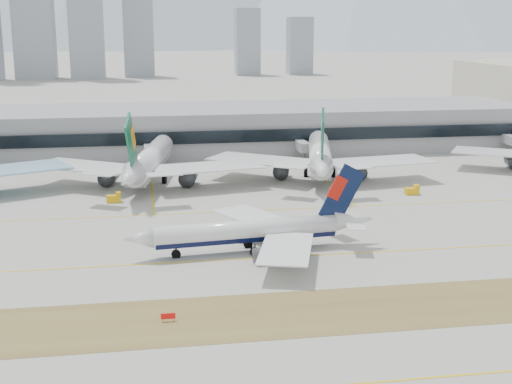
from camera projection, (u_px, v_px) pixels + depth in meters
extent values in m
plane|color=#9A9990|center=(281.00, 249.00, 142.16)|extent=(3000.00, 3000.00, 0.00)
cube|color=brown|center=(322.00, 311.00, 111.45)|extent=(360.00, 18.00, 0.06)
cube|color=yellow|center=(286.00, 257.00, 137.35)|extent=(360.00, 0.45, 0.04)
cube|color=yellow|center=(368.00, 383.00, 89.38)|extent=(360.00, 0.45, 0.04)
cube|color=yellow|center=(257.00, 210.00, 170.93)|extent=(360.00, 0.45, 0.04)
cylinder|color=white|center=(246.00, 230.00, 139.23)|extent=(36.81, 7.50, 4.00)
cube|color=black|center=(246.00, 236.00, 139.48)|extent=(36.03, 6.84, 1.80)
cone|color=white|center=(138.00, 239.00, 133.96)|extent=(5.95, 4.52, 4.00)
cone|color=white|center=(353.00, 220.00, 144.70)|extent=(8.48, 4.77, 4.00)
cube|color=white|center=(255.00, 217.00, 150.97)|extent=(17.13, 21.67, 0.24)
cube|color=white|center=(337.00, 213.00, 149.13)|extent=(5.50, 6.56, 0.16)
cylinder|color=#3F4247|center=(250.00, 233.00, 147.50)|extent=(6.36, 3.57, 3.00)
cube|color=#3F4247|center=(250.00, 227.00, 147.22)|extent=(2.56, 0.54, 1.40)
cube|color=white|center=(286.00, 248.00, 130.12)|extent=(14.27, 21.48, 0.24)
cube|color=white|center=(356.00, 226.00, 139.36)|extent=(4.68, 6.24, 0.16)
cylinder|color=#3F4247|center=(270.00, 255.00, 133.59)|extent=(6.36, 3.57, 3.00)
cube|color=#3F4247|center=(270.00, 249.00, 133.31)|extent=(2.56, 0.54, 1.40)
cube|color=#09153A|center=(342.00, 194.00, 142.76)|extent=(9.87, 1.31, 12.53)
cube|color=red|center=(337.00, 188.00, 142.19)|extent=(4.49, 0.87, 5.37)
cylinder|color=#3F4247|center=(176.00, 252.00, 136.50)|extent=(0.48, 0.48, 2.40)
cylinder|color=black|center=(176.00, 254.00, 136.62)|extent=(1.86, 0.87, 1.80)
cylinder|color=#3F4247|center=(255.00, 250.00, 137.78)|extent=(0.48, 0.48, 2.40)
cylinder|color=black|center=(255.00, 252.00, 137.90)|extent=(1.86, 0.87, 1.80)
cylinder|color=#3F4247|center=(248.00, 242.00, 142.67)|extent=(0.48, 0.48, 2.40)
cylinder|color=black|center=(248.00, 244.00, 142.79)|extent=(1.86, 0.87, 1.80)
cube|color=#8CC6E5|center=(5.00, 170.00, 186.37)|extent=(35.35, 26.70, 0.40)
cylinder|color=white|center=(150.00, 159.00, 199.69)|extent=(14.89, 46.78, 6.15)
cube|color=slate|center=(151.00, 164.00, 200.08)|extent=(13.81, 45.69, 2.77)
cone|color=white|center=(165.00, 143.00, 225.71)|extent=(7.39, 8.14, 6.15)
cone|color=white|center=(130.00, 177.00, 171.91)|extent=(8.00, 11.31, 6.15)
cube|color=white|center=(207.00, 167.00, 192.81)|extent=(31.54, 18.90, 0.37)
cube|color=white|center=(164.00, 174.00, 173.46)|extent=(9.09, 5.53, 0.25)
cylinder|color=#3F4247|center=(188.00, 177.00, 196.74)|extent=(6.00, 8.48, 4.61)
cube|color=#3F4247|center=(188.00, 170.00, 196.31)|extent=(1.07, 3.25, 2.15)
cube|color=white|center=(85.00, 166.00, 193.73)|extent=(32.10, 27.40, 0.37)
cube|color=white|center=(99.00, 174.00, 173.90)|extent=(9.71, 8.12, 0.25)
cylinder|color=#3F4247|center=(109.00, 176.00, 197.35)|extent=(6.00, 8.48, 4.61)
cube|color=#3F4247|center=(109.00, 170.00, 196.92)|extent=(1.07, 3.25, 2.15)
cube|color=#0C5A39|center=(131.00, 145.00, 173.34)|extent=(2.99, 12.72, 16.48)
cube|color=orange|center=(132.00, 137.00, 174.18)|extent=(1.77, 5.82, 7.05)
cylinder|color=#3F4247|center=(161.00, 163.00, 217.99)|extent=(0.74, 0.74, 3.69)
cylinder|color=black|center=(161.00, 166.00, 218.17)|extent=(1.58, 2.92, 2.77)
cylinder|color=#3F4247|center=(136.00, 177.00, 199.69)|extent=(0.74, 0.74, 3.69)
cylinder|color=black|center=(136.00, 179.00, 199.87)|extent=(1.58, 2.92, 2.77)
cylinder|color=#3F4247|center=(164.00, 177.00, 199.47)|extent=(0.74, 0.74, 3.69)
cylinder|color=black|center=(164.00, 179.00, 199.65)|extent=(1.58, 2.92, 2.77)
cylinder|color=white|center=(320.00, 153.00, 207.87)|extent=(16.74, 46.89, 6.18)
cube|color=slate|center=(320.00, 159.00, 208.27)|extent=(15.63, 45.77, 2.78)
cone|color=white|center=(318.00, 138.00, 234.00)|extent=(7.65, 8.37, 6.18)
cone|color=white|center=(322.00, 170.00, 179.99)|extent=(8.40, 11.52, 6.18)
cube|color=white|center=(380.00, 161.00, 200.33)|extent=(31.38, 17.94, 0.37)
cube|color=white|center=(354.00, 167.00, 181.24)|extent=(9.00, 5.24, 0.25)
cylinder|color=#3F4247|center=(359.00, 171.00, 204.49)|extent=(6.30, 8.64, 4.64)
cube|color=#3F4247|center=(359.00, 164.00, 204.05)|extent=(1.20, 3.26, 2.16)
cube|color=white|center=(261.00, 160.00, 202.54)|extent=(32.07, 28.23, 0.37)
cube|color=white|center=(290.00, 166.00, 182.30)|extent=(9.75, 8.37, 0.25)
cylinder|color=#3F4247|center=(281.00, 170.00, 205.96)|extent=(6.30, 8.64, 4.64)
cube|color=#3F4247|center=(281.00, 163.00, 205.53)|extent=(1.20, 3.26, 2.16)
cube|color=#12513D|center=(322.00, 139.00, 181.43)|extent=(3.51, 12.71, 16.57)
cube|color=silver|center=(322.00, 132.00, 182.27)|extent=(2.00, 5.83, 7.09)
cylinder|color=#3F4247|center=(318.00, 158.00, 226.25)|extent=(0.74, 0.74, 3.71)
cylinder|color=black|center=(318.00, 161.00, 226.43)|extent=(1.69, 2.96, 2.78)
cylinder|color=#3F4247|center=(306.00, 170.00, 208.03)|extent=(0.74, 0.74, 3.71)
cylinder|color=black|center=(306.00, 173.00, 208.21)|extent=(1.69, 2.96, 2.78)
cylinder|color=#3F4247|center=(333.00, 171.00, 207.50)|extent=(0.74, 0.74, 3.71)
cylinder|color=black|center=(333.00, 173.00, 207.68)|extent=(1.69, 2.96, 2.78)
cube|color=white|center=(501.00, 153.00, 215.54)|extent=(30.48, 25.86, 0.35)
cube|color=gray|center=(217.00, 128.00, 250.74)|extent=(280.00, 42.00, 15.00)
cube|color=black|center=(225.00, 137.00, 230.01)|extent=(280.00, 1.20, 4.00)
cube|color=beige|center=(484.00, 98.00, 285.80)|extent=(2.00, 57.00, 27.90)
cube|color=red|center=(168.00, 316.00, 107.47)|extent=(2.20, 0.15, 0.90)
cylinder|color=orange|center=(163.00, 320.00, 107.49)|extent=(0.10, 0.10, 0.50)
cylinder|color=orange|center=(174.00, 320.00, 107.74)|extent=(0.10, 0.10, 0.50)
cube|color=#EBAE0C|center=(412.00, 191.00, 186.47)|extent=(3.50, 2.00, 1.80)
cube|color=#EBAE0C|center=(416.00, 187.00, 186.38)|extent=(1.20, 1.80, 1.00)
cylinder|color=black|center=(409.00, 194.00, 185.65)|extent=(0.70, 0.30, 0.70)
cylinder|color=black|center=(406.00, 193.00, 187.18)|extent=(0.70, 0.30, 0.70)
cylinder|color=black|center=(417.00, 194.00, 186.03)|extent=(0.70, 0.30, 0.70)
cylinder|color=black|center=(415.00, 192.00, 187.56)|extent=(0.70, 0.30, 0.70)
cube|color=#EBAE0C|center=(114.00, 199.00, 178.56)|extent=(3.50, 2.00, 1.80)
cube|color=#EBAE0C|center=(118.00, 194.00, 178.47)|extent=(1.20, 1.80, 1.00)
cylinder|color=black|center=(109.00, 202.00, 177.73)|extent=(0.70, 0.30, 0.70)
cylinder|color=black|center=(109.00, 200.00, 179.26)|extent=(0.70, 0.30, 0.70)
cylinder|color=black|center=(119.00, 201.00, 178.11)|extent=(0.70, 0.30, 0.70)
cylinder|color=black|center=(119.00, 200.00, 179.64)|extent=(0.70, 0.30, 0.70)
cube|color=gray|center=(34.00, 27.00, 552.73)|extent=(30.00, 27.00, 80.00)
cube|color=gray|center=(85.00, 7.00, 550.76)|extent=(26.00, 23.40, 110.00)
cube|color=gray|center=(138.00, 33.00, 576.16)|extent=(24.00, 21.60, 70.00)
cube|color=gray|center=(247.00, 42.00, 596.95)|extent=(20.00, 18.00, 55.00)
cube|color=gray|center=(300.00, 46.00, 604.89)|extent=(20.00, 18.00, 48.00)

